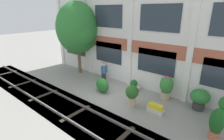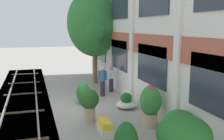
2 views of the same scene
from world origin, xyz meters
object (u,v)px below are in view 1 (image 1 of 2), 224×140
at_px(potted_plant_glazed_jar, 200,98).
at_px(resident_by_doorway, 104,73).
at_px(broadleaf_tree, 78,29).
at_px(potted_plant_square_trough, 155,109).
at_px(potted_plant_stone_basin, 166,86).
at_px(potted_plant_wide_bowl, 134,86).
at_px(potted_plant_fluted_column, 132,94).
at_px(resident_watching_tracks, 103,69).
at_px(topiary_hedge, 102,85).
at_px(potted_plant_ribbed_drum, 217,123).

xyz_separation_m(potted_plant_glazed_jar, resident_by_doorway, (-6.97, -0.66, 0.15)).
bearing_deg(broadleaf_tree, potted_plant_square_trough, -11.26).
height_order(potted_plant_stone_basin, potted_plant_square_trough, potted_plant_stone_basin).
xyz_separation_m(potted_plant_wide_bowl, potted_plant_fluted_column, (1.19, -2.05, 0.53)).
relative_size(potted_plant_glazed_jar, potted_plant_fluted_column, 0.93).
bearing_deg(resident_watching_tracks, potted_plant_stone_basin, 134.97).
height_order(potted_plant_stone_basin, potted_plant_wide_bowl, potted_plant_stone_basin).
relative_size(potted_plant_glazed_jar, potted_plant_stone_basin, 0.77).
xyz_separation_m(broadleaf_tree, potted_plant_fluted_column, (7.16, -1.96, -3.21)).
bearing_deg(potted_plant_wide_bowl, topiary_hedge, -130.35).
distance_m(potted_plant_wide_bowl, resident_watching_tracks, 3.40).
distance_m(broadleaf_tree, potted_plant_glazed_jar, 10.95).
bearing_deg(resident_by_doorway, resident_watching_tracks, 167.84).
bearing_deg(broadleaf_tree, potted_plant_stone_basin, 1.37).
relative_size(potted_plant_stone_basin, potted_plant_fluted_column, 1.21).
bearing_deg(potted_plant_fluted_column, resident_watching_tracks, 152.94).
distance_m(potted_plant_glazed_jar, resident_by_doorway, 7.01).
height_order(potted_plant_wide_bowl, potted_plant_fluted_column, potted_plant_fluted_column).
distance_m(potted_plant_glazed_jar, topiary_hedge, 6.31).
xyz_separation_m(potted_plant_ribbed_drum, resident_watching_tracks, (-9.08, 2.37, -0.02)).
bearing_deg(resident_by_doorway, broadleaf_tree, -156.83).
bearing_deg(potted_plant_stone_basin, potted_plant_square_trough, -82.68).
distance_m(potted_plant_square_trough, resident_watching_tracks, 6.38).
bearing_deg(potted_plant_ribbed_drum, potted_plant_fluted_column, 179.27).
relative_size(potted_plant_stone_basin, potted_plant_square_trough, 1.76).
bearing_deg(potted_plant_ribbed_drum, broadleaf_tree, 170.20).
height_order(potted_plant_square_trough, potted_plant_fluted_column, potted_plant_fluted_column).
relative_size(potted_plant_glazed_jar, potted_plant_wide_bowl, 1.30).
relative_size(resident_by_doorway, resident_watching_tracks, 1.07).
xyz_separation_m(potted_plant_glazed_jar, potted_plant_ribbed_drum, (1.27, -2.27, 0.10)).
xyz_separation_m(potted_plant_stone_basin, potted_plant_wide_bowl, (-2.42, -0.11, -0.66)).
distance_m(resident_by_doorway, resident_watching_tracks, 1.14).
distance_m(potted_plant_stone_basin, resident_watching_tracks, 5.77).
xyz_separation_m(broadleaf_tree, potted_plant_glazed_jar, (10.45, 0.25, -3.28)).
bearing_deg(potted_plant_square_trough, potted_plant_fluted_column, -170.66).
bearing_deg(potted_plant_square_trough, potted_plant_glazed_jar, 47.47).
xyz_separation_m(potted_plant_stone_basin, resident_watching_tracks, (-5.76, 0.15, -0.11)).
xyz_separation_m(potted_plant_wide_bowl, resident_watching_tracks, (-3.34, 0.26, 0.55)).
xyz_separation_m(potted_plant_square_trough, potted_plant_fluted_column, (-1.48, -0.24, 0.56)).
bearing_deg(topiary_hedge, resident_by_doorway, 127.06).
height_order(potted_plant_glazed_jar, potted_plant_fluted_column, potted_plant_fluted_column).
bearing_deg(resident_watching_tracks, potted_plant_square_trough, 117.43).
height_order(potted_plant_stone_basin, resident_by_doorway, resident_by_doorway).
height_order(potted_plant_glazed_jar, potted_plant_ribbed_drum, potted_plant_ribbed_drum).
bearing_deg(potted_plant_fluted_column, potted_plant_square_trough, 9.34).
distance_m(resident_by_doorway, topiary_hedge, 1.67).
relative_size(broadleaf_tree, potted_plant_square_trough, 6.79).
bearing_deg(potted_plant_ribbed_drum, potted_plant_wide_bowl, 159.80).
relative_size(potted_plant_glazed_jar, potted_plant_ribbed_drum, 0.80).
height_order(potted_plant_glazed_jar, potted_plant_wide_bowl, potted_plant_glazed_jar).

